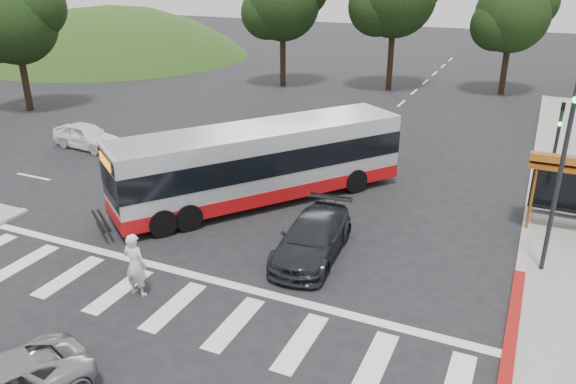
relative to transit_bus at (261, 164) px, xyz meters
The scene contains 14 objects.
ground 3.58m from the transit_bus, 67.92° to the right, with size 140.00×140.00×0.00m, color black.
curb_east 11.47m from the transit_bus, 26.13° to the left, with size 0.30×40.00×0.15m, color #9E9991.
curb_east_red 11.46m from the transit_bus, 26.04° to the right, with size 0.32×6.00×0.15m, color maroon.
hillside_nw 40.99m from the transit_bus, 138.74° to the left, with size 44.00×44.00×10.00m, color #264616.
crosswalk_ladder 8.23m from the transit_bus, 81.37° to the right, with size 18.00×2.60×0.01m, color silver.
traffic_signal_ne_tall 11.16m from the transit_bus, ahead, with size 0.18×0.37×6.50m.
traffic_signal_ne_short 12.17m from the transit_bus, 26.97° to the left, with size 0.18×0.37×4.00m.
tree_north_b 26.43m from the transit_bus, 73.80° to the left, with size 5.72×5.33×8.43m.
tree_north_c 23.29m from the transit_bus, 112.46° to the left, with size 6.16×5.74×9.30m.
tree_west_a 22.27m from the transit_bus, 161.16° to the left, with size 5.72×5.33×8.43m.
transit_bus is the anchor object (origin of this frame).
pedestrian 7.91m from the transit_bus, 90.97° to the right, with size 0.73×0.48×2.01m, color silver.
dark_sedan 5.20m from the transit_bus, 43.53° to the right, with size 1.90×4.67×1.36m, color #212527.
west_car_white 11.81m from the transit_bus, 168.43° to the left, with size 1.57×3.90×1.33m, color white.
Camera 1 is at (8.68, -16.10, 9.32)m, focal length 35.00 mm.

